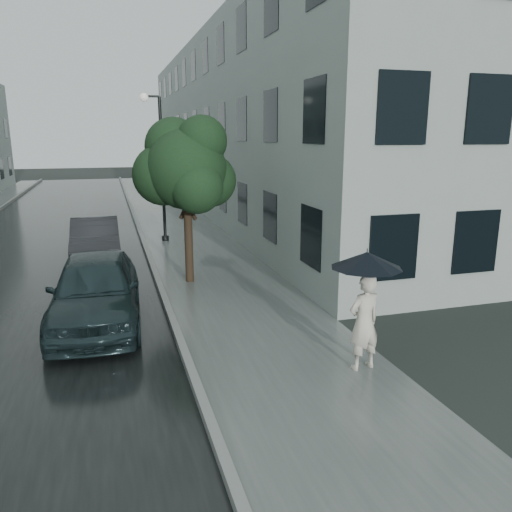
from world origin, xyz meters
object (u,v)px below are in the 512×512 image
object	(u,v)px
lamp_post	(158,159)
car_near	(96,290)
street_tree	(186,168)
car_far	(95,239)
pedestrian	(364,322)

from	to	relation	value
lamp_post	car_near	world-z (taller)	lamp_post
street_tree	lamp_post	size ratio (longest dim) A/B	0.82
lamp_post	car_far	world-z (taller)	lamp_post
lamp_post	car_near	xyz separation A→B (m)	(-2.30, -8.58, -2.38)
pedestrian	lamp_post	xyz separation A→B (m)	(-2.23, 12.20, 2.29)
car_far	pedestrian	bearing A→B (deg)	-64.93
lamp_post	car_near	size ratio (longest dim) A/B	1.22
street_tree	car_near	size ratio (longest dim) A/B	1.00
pedestrian	car_near	xyz separation A→B (m)	(-4.53, 3.61, -0.09)
street_tree	lamp_post	world-z (taller)	lamp_post
lamp_post	car_near	bearing A→B (deg)	-101.48
car_far	car_near	bearing A→B (deg)	-89.67
car_near	street_tree	bearing A→B (deg)	51.12
pedestrian	car_near	distance (m)	5.80
pedestrian	car_far	bearing A→B (deg)	-75.14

